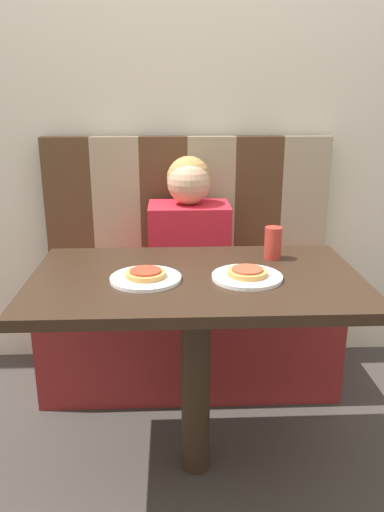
{
  "coord_description": "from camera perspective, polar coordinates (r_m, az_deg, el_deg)",
  "views": [
    {
      "loc": [
        -0.08,
        -1.5,
        1.29
      ],
      "look_at": [
        0.0,
        0.3,
        0.71
      ],
      "focal_mm": 35.0,
      "sensor_mm": 36.0,
      "label": 1
    }
  ],
  "objects": [
    {
      "name": "plate_left",
      "position": [
        1.57,
        -5.31,
        -2.56
      ],
      "size": [
        0.22,
        0.22,
        0.01
      ],
      "color": "white",
      "rests_on": "dining_table"
    },
    {
      "name": "wall_back",
      "position": [
        2.39,
        -0.64,
        18.0
      ],
      "size": [
        7.0,
        0.05,
        2.6
      ],
      "color": "beige",
      "rests_on": "ground_plane"
    },
    {
      "name": "drinking_cup",
      "position": [
        1.77,
        9.23,
        1.48
      ],
      "size": [
        0.06,
        0.06,
        0.11
      ],
      "color": "#B23328",
      "rests_on": "dining_table"
    },
    {
      "name": "booth_seat",
      "position": [
        2.36,
        -0.32,
        -9.31
      ],
      "size": [
        1.31,
        0.47,
        0.43
      ],
      "color": "maroon",
      "rests_on": "ground_plane"
    },
    {
      "name": "dining_table",
      "position": [
        1.64,
        0.45,
        -5.62
      ],
      "size": [
        1.06,
        0.64,
        0.74
      ],
      "color": "black",
      "rests_on": "ground_plane"
    },
    {
      "name": "plate_right",
      "position": [
        1.58,
        6.31,
        -2.38
      ],
      "size": [
        0.22,
        0.22,
        0.01
      ],
      "color": "white",
      "rests_on": "dining_table"
    },
    {
      "name": "person",
      "position": [
        2.18,
        -0.34,
        2.71
      ],
      "size": [
        0.35,
        0.24,
        0.62
      ],
      "color": "red",
      "rests_on": "booth_seat"
    },
    {
      "name": "pizza_left",
      "position": [
        1.56,
        -5.32,
        -2.01
      ],
      "size": [
        0.13,
        0.13,
        0.02
      ],
      "color": "#C68E47",
      "rests_on": "plate_left"
    },
    {
      "name": "ground_plane",
      "position": [
        1.98,
        0.4,
        -22.84
      ],
      "size": [
        12.0,
        12.0,
        0.0
      ],
      "primitive_type": "plane",
      "color": "#38332D"
    },
    {
      "name": "booth_backrest",
      "position": [
        2.36,
        -0.52,
        5.16
      ],
      "size": [
        1.31,
        0.07,
        0.69
      ],
      "color": "#4C331E",
      "rests_on": "booth_seat"
    },
    {
      "name": "pizza_right",
      "position": [
        1.58,
        6.33,
        -1.84
      ],
      "size": [
        0.13,
        0.13,
        0.02
      ],
      "color": "#C68E47",
      "rests_on": "plate_right"
    }
  ]
}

